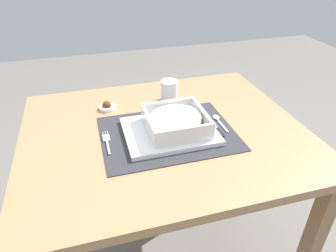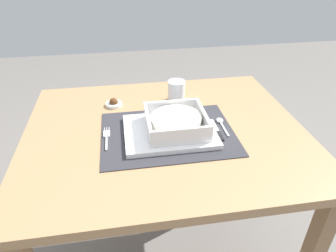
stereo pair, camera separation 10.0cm
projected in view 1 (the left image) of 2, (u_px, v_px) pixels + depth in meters
The scene contains 10 objects.
dining_table at pixel (164, 153), 1.09m from camera, with size 0.95×0.78×0.71m.
placemat at pixel (168, 133), 1.02m from camera, with size 0.44×0.33×0.00m, color #2D2D33.
serving_plate at pixel (170, 131), 1.01m from camera, with size 0.30×0.23×0.02m, color white.
porridge_bowl at pixel (176, 122), 1.00m from camera, with size 0.19×0.19×0.06m.
fork at pixel (107, 141), 0.97m from camera, with size 0.02×0.13×0.00m.
spoon at pixel (218, 119), 1.08m from camera, with size 0.02×0.11×0.01m.
butter_knife at pixel (216, 128), 1.04m from camera, with size 0.01×0.13×0.01m.
bread_knife at pixel (207, 126), 1.05m from camera, with size 0.01×0.14×0.01m.
drinking_glass at pixel (169, 92), 1.20m from camera, with size 0.07×0.07×0.08m.
condiment_saucer at pixel (107, 107), 1.16m from camera, with size 0.06×0.06×0.03m.
Camera 1 is at (-0.23, -0.84, 1.28)m, focal length 32.66 mm.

